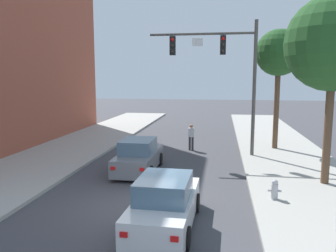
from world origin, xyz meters
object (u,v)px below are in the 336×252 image
pedestrian_crossing_road (191,136)px  street_tree_nearest (334,44)px  car_lead_grey (139,157)px  car_following_white (165,204)px  street_tree_second (279,54)px  fire_hydrant (275,189)px  traffic_signal_mast (224,63)px

pedestrian_crossing_road → street_tree_nearest: 10.10m
car_lead_grey → car_following_white: bearing=-68.8°
pedestrian_crossing_road → street_tree_second: size_ratio=0.22×
car_following_white → pedestrian_crossing_road: size_ratio=2.61×
car_lead_grey → street_tree_nearest: size_ratio=0.56×
street_tree_nearest → street_tree_second: street_tree_nearest is taller
fire_hydrant → street_tree_nearest: size_ratio=0.09×
car_lead_grey → pedestrian_crossing_road: pedestrian_crossing_road is taller
fire_hydrant → street_tree_second: bearing=81.6°
fire_hydrant → street_tree_nearest: (2.36, 2.26, 5.35)m
street_tree_nearest → car_following_white: bearing=-140.7°
car_lead_grey → pedestrian_crossing_road: size_ratio=2.59×
car_following_white → car_lead_grey: bearing=111.2°
car_lead_grey → street_tree_second: size_ratio=0.58×
car_following_white → street_tree_second: (4.99, 11.95, 5.24)m
pedestrian_crossing_road → fire_hydrant: (3.82, -8.54, -0.41)m
traffic_signal_mast → street_tree_nearest: size_ratio=0.98×
street_tree_second → pedestrian_crossing_road: bearing=-171.4°
traffic_signal_mast → street_tree_nearest: 6.47m
car_following_white → fire_hydrant: size_ratio=5.94×
car_following_white → street_tree_nearest: (5.97, 4.89, 5.13)m
pedestrian_crossing_road → street_tree_nearest: (6.18, -6.28, 4.94)m
pedestrian_crossing_road → fire_hydrant: bearing=-65.9°
car_lead_grey → street_tree_second: 10.81m
street_tree_second → car_following_white: bearing=-112.7°
fire_hydrant → street_tree_second: size_ratio=0.10×
car_lead_grey → traffic_signal_mast: bearing=43.4°
traffic_signal_mast → street_tree_second: 3.98m
pedestrian_crossing_road → street_tree_nearest: bearing=-45.5°
pedestrian_crossing_road → fire_hydrant: 9.37m
car_following_white → fire_hydrant: car_following_white is taller
traffic_signal_mast → car_following_white: (-1.74, -9.75, -4.59)m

